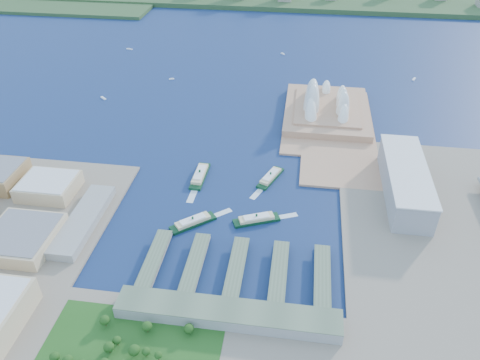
% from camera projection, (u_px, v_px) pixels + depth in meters
% --- Properties ---
extents(ground, '(3000.00, 3000.00, 0.00)m').
position_uv_depth(ground, '(234.00, 222.00, 528.81)').
color(ground, '#0F1D49').
rests_on(ground, ground).
extents(east_land, '(240.00, 500.00, 3.00)m').
position_uv_depth(east_land, '(467.00, 276.00, 459.69)').
color(east_land, gray).
rests_on(east_land, ground).
extents(peninsula, '(135.00, 220.00, 3.00)m').
position_uv_depth(peninsula, '(328.00, 120.00, 725.97)').
color(peninsula, tan).
rests_on(peninsula, ground).
extents(opera_house, '(134.00, 180.00, 58.00)m').
position_uv_depth(opera_house, '(328.00, 97.00, 724.90)').
color(opera_house, white).
rests_on(opera_house, peninsula).
extents(toaster_building, '(45.00, 155.00, 35.00)m').
position_uv_depth(toaster_building, '(405.00, 181.00, 559.20)').
color(toaster_building, gray).
rests_on(toaster_building, east_land).
extents(ferry_wharves, '(184.00, 90.00, 9.30)m').
position_uv_depth(ferry_wharves, '(237.00, 268.00, 463.80)').
color(ferry_wharves, '#516049').
rests_on(ferry_wharves, ground).
extents(terminal_building, '(200.00, 28.00, 12.00)m').
position_uv_depth(terminal_building, '(228.00, 314.00, 412.61)').
color(terminal_building, gray).
rests_on(terminal_building, south_land).
extents(park, '(150.00, 110.00, 16.00)m').
position_uv_depth(park, '(125.00, 357.00, 375.61)').
color(park, '#194714').
rests_on(park, south_land).
extents(ferry_a, '(16.43, 59.03, 11.09)m').
position_uv_depth(ferry_a, '(200.00, 174.00, 598.38)').
color(ferry_a, '#0D3419').
rests_on(ferry_a, ground).
extents(ferry_b, '(32.50, 53.99, 9.99)m').
position_uv_depth(ferry_b, '(271.00, 176.00, 595.57)').
color(ferry_b, '#0D3419').
rests_on(ferry_b, ground).
extents(ferry_c, '(49.98, 44.83, 10.15)m').
position_uv_depth(ferry_c, '(193.00, 221.00, 523.16)').
color(ferry_c, '#0D3419').
rests_on(ferry_c, ground).
extents(ferry_d, '(54.16, 33.10, 10.04)m').
position_uv_depth(ferry_d, '(256.00, 218.00, 527.22)').
color(ferry_d, '#0D3419').
rests_on(ferry_d, ground).
extents(boat_a, '(13.05, 11.82, 2.72)m').
position_uv_depth(boat_a, '(103.00, 98.00, 792.20)').
color(boat_a, white).
rests_on(boat_a, ground).
extents(boat_b, '(9.81, 7.03, 2.52)m').
position_uv_depth(boat_b, '(172.00, 79.00, 859.16)').
color(boat_b, white).
rests_on(boat_b, ground).
extents(boat_c, '(8.94, 13.48, 2.94)m').
position_uv_depth(boat_c, '(414.00, 79.00, 858.39)').
color(boat_c, white).
rests_on(boat_c, ground).
extents(boat_d, '(14.09, 5.55, 2.32)m').
position_uv_depth(boat_d, '(129.00, 49.00, 989.50)').
color(boat_d, white).
rests_on(boat_d, ground).
extents(boat_e, '(9.06, 10.20, 2.55)m').
position_uv_depth(boat_e, '(283.00, 54.00, 966.21)').
color(boat_e, white).
rests_on(boat_e, ground).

